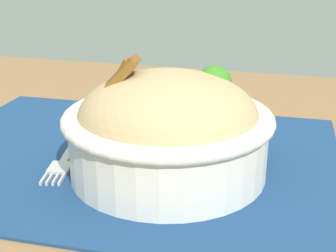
{
  "coord_description": "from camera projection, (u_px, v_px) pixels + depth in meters",
  "views": [
    {
      "loc": [
        -0.19,
        0.43,
        0.98
      ],
      "look_at": [
        -0.07,
        0.01,
        0.82
      ],
      "focal_mm": 49.86,
      "sensor_mm": 36.0,
      "label": 1
    }
  ],
  "objects": [
    {
      "name": "table",
      "position": [
        111.0,
        211.0,
        0.53
      ],
      "size": [
        1.27,
        0.88,
        0.77
      ],
      "color": "olive",
      "rests_on": "ground_plane"
    },
    {
      "name": "placemat",
      "position": [
        126.0,
        156.0,
        0.52
      ],
      "size": [
        0.47,
        0.36,
        0.0
      ],
      "primitive_type": "cube",
      "rotation": [
        0.0,
        0.0,
        0.03
      ],
      "color": "navy",
      "rests_on": "table"
    },
    {
      "name": "bowl",
      "position": [
        168.0,
        127.0,
        0.46
      ],
      "size": [
        0.25,
        0.25,
        0.12
      ],
      "color": "silver",
      "rests_on": "placemat"
    },
    {
      "name": "fork",
      "position": [
        66.0,
        158.0,
        0.5
      ],
      "size": [
        0.04,
        0.14,
        0.0
      ],
      "color": "#B6B6B6",
      "rests_on": "placemat"
    }
  ]
}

